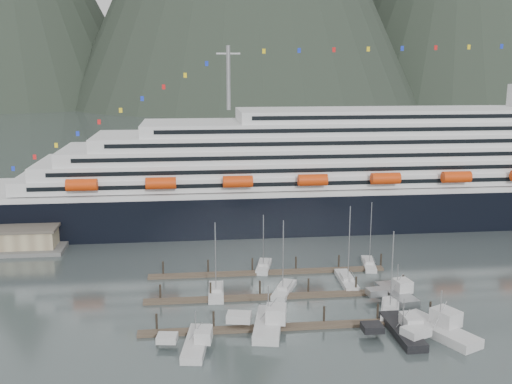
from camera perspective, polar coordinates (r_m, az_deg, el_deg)
ground at (r=108.55m, az=4.90°, el=-10.48°), size 1600.00×1600.00×0.00m
cruise_ship at (r=163.93m, az=11.55°, el=1.41°), size 210.00×30.40×50.30m
dock_near at (r=98.62m, az=3.18°, el=-12.65°), size 48.18×2.28×3.20m
dock_mid at (r=110.42m, az=2.04°, el=-9.87°), size 48.18×2.28×3.20m
dock_far at (r=122.47m, az=1.15°, el=-7.63°), size 48.18×2.28×3.20m
sailboat_a at (r=111.81m, az=-3.83°, el=-9.53°), size 3.16×9.53×14.49m
sailboat_c at (r=112.71m, az=2.68°, el=-9.34°), size 6.19×9.91×14.57m
sailboat_d at (r=118.71m, az=8.62°, el=-8.35°), size 3.04×11.20×16.02m
sailboat_f at (r=125.17m, az=0.74°, el=-7.14°), size 4.46×9.11×12.17m
sailboat_g at (r=128.90m, az=10.69°, el=-6.78°), size 3.98×9.62×14.40m
sailboat_h at (r=106.55m, az=12.65°, el=-10.92°), size 6.31×10.58×15.23m
trawler_a at (r=92.66m, az=-5.81°, el=-14.03°), size 8.55×11.75×6.24m
trawler_b at (r=97.96m, az=1.08°, el=-12.37°), size 10.02×13.00×8.13m
trawler_c at (r=98.71m, az=13.70°, el=-12.62°), size 9.12×12.99×6.59m
trawler_d at (r=100.04m, az=16.99°, el=-12.38°), size 11.85×14.09×8.18m
trawler_e at (r=112.89m, az=13.20°, el=-9.37°), size 8.52×11.16×6.98m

